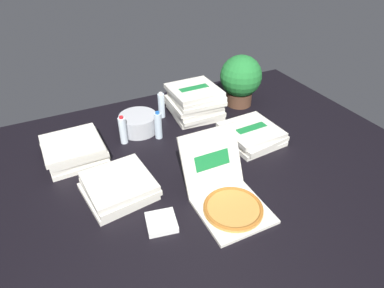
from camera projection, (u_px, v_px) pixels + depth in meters
The scene contains 12 objects.
ground_plane at pixel (199, 169), 2.31m from camera, with size 3.20×2.40×0.02m, color black.
open_pizza_box at pixel (228, 196), 1.97m from camera, with size 0.39×0.56×0.38m.
pizza_stack_left_mid at pixel (119, 187), 2.06m from camera, with size 0.45×0.44×0.11m.
pizza_stack_left_near at pixel (252, 135), 2.55m from camera, with size 0.44×0.45×0.11m.
pizza_stack_center_far at pixel (74, 150), 2.35m from camera, with size 0.43×0.43×0.14m.
pizza_stack_right_far at pixel (195, 102), 2.84m from camera, with size 0.43×0.43×0.26m.
ice_bucket at pixel (138, 123), 2.66m from camera, with size 0.30×0.30×0.14m, color #B7BABF.
water_bottle_0 at pixel (158, 125), 2.55m from camera, with size 0.06×0.06×0.23m.
water_bottle_1 at pixel (123, 130), 2.50m from camera, with size 0.06×0.06×0.23m.
water_bottle_2 at pixel (161, 105), 2.82m from camera, with size 0.06×0.06×0.23m.
potted_plant at pixel (241, 79), 2.93m from camera, with size 0.37×0.37×0.46m.
napkin_pile at pixel (161, 222), 1.87m from camera, with size 0.17×0.17×0.04m, color white.
Camera 1 is at (-0.83, -1.59, 1.45)m, focal length 30.93 mm.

